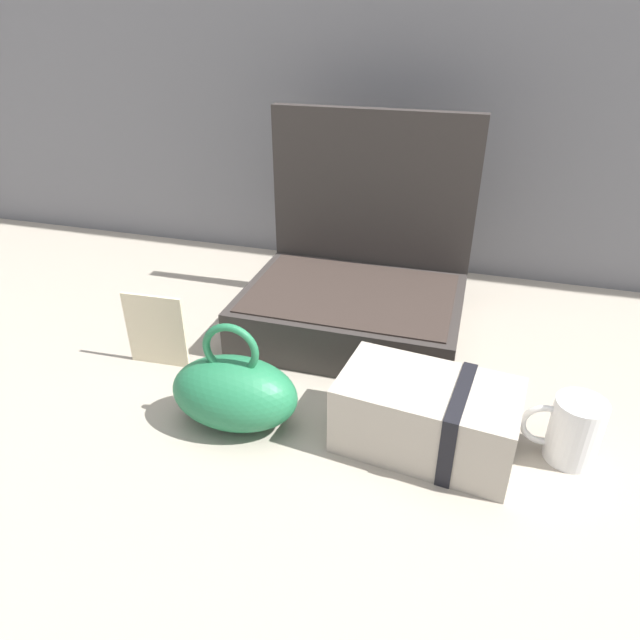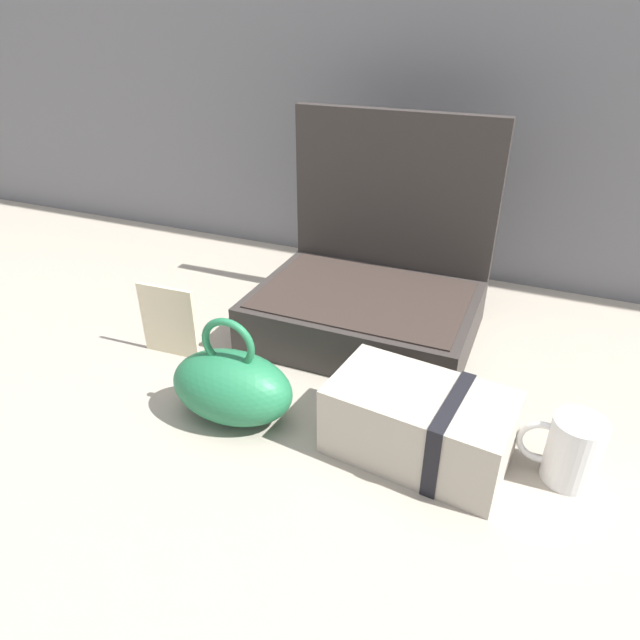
{
  "view_description": "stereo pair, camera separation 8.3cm",
  "coord_description": "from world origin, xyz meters",
  "px_view_note": "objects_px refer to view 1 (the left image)",
  "views": [
    {
      "loc": [
        0.2,
        -0.71,
        0.56
      ],
      "look_at": [
        0.0,
        -0.02,
        0.15
      ],
      "focal_mm": 31.22,
      "sensor_mm": 36.0,
      "label": 1
    },
    {
      "loc": [
        0.28,
        -0.68,
        0.56
      ],
      "look_at": [
        0.0,
        -0.02,
        0.15
      ],
      "focal_mm": 31.22,
      "sensor_mm": 36.0,
      "label": 2
    }
  ],
  "objects_px": {
    "open_suitcase": "(357,287)",
    "teal_pouch_handbag": "(235,392)",
    "info_card_left": "(156,330)",
    "coffee_mug": "(573,430)",
    "cream_toiletry_bag": "(429,416)"
  },
  "relations": [
    {
      "from": "coffee_mug",
      "to": "info_card_left",
      "type": "relative_size",
      "value": 0.8
    },
    {
      "from": "open_suitcase",
      "to": "teal_pouch_handbag",
      "type": "height_order",
      "value": "open_suitcase"
    },
    {
      "from": "coffee_mug",
      "to": "info_card_left",
      "type": "xyz_separation_m",
      "value": [
        -0.67,
        0.05,
        0.02
      ]
    },
    {
      "from": "open_suitcase",
      "to": "info_card_left",
      "type": "bearing_deg",
      "value": -143.03
    },
    {
      "from": "teal_pouch_handbag",
      "to": "info_card_left",
      "type": "bearing_deg",
      "value": 150.33
    },
    {
      "from": "coffee_mug",
      "to": "cream_toiletry_bag",
      "type": "bearing_deg",
      "value": -170.61
    },
    {
      "from": "cream_toiletry_bag",
      "to": "info_card_left",
      "type": "bearing_deg",
      "value": 170.47
    },
    {
      "from": "cream_toiletry_bag",
      "to": "teal_pouch_handbag",
      "type": "bearing_deg",
      "value": -173.6
    },
    {
      "from": "teal_pouch_handbag",
      "to": "coffee_mug",
      "type": "distance_m",
      "value": 0.48
    },
    {
      "from": "teal_pouch_handbag",
      "to": "cream_toiletry_bag",
      "type": "relative_size",
      "value": 0.76
    },
    {
      "from": "teal_pouch_handbag",
      "to": "cream_toiletry_bag",
      "type": "height_order",
      "value": "teal_pouch_handbag"
    },
    {
      "from": "teal_pouch_handbag",
      "to": "info_card_left",
      "type": "xyz_separation_m",
      "value": [
        -0.2,
        0.11,
        0.01
      ]
    },
    {
      "from": "open_suitcase",
      "to": "coffee_mug",
      "type": "relative_size",
      "value": 3.74
    },
    {
      "from": "cream_toiletry_bag",
      "to": "open_suitcase",
      "type": "bearing_deg",
      "value": 119.82
    },
    {
      "from": "teal_pouch_handbag",
      "to": "coffee_mug",
      "type": "xyz_separation_m",
      "value": [
        0.48,
        0.06,
        -0.01
      ]
    }
  ]
}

